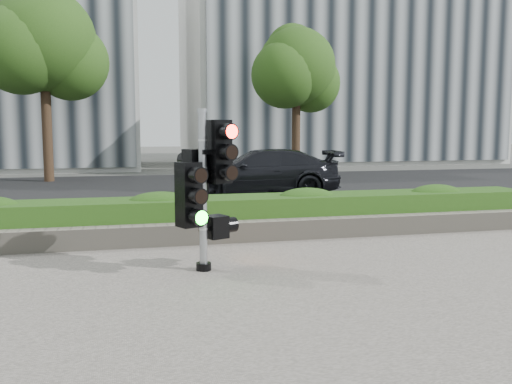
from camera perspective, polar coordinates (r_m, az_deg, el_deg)
ground at (r=7.40m, az=0.73°, el=-8.36°), size 120.00×120.00×0.00m
sidewalk at (r=5.13m, az=8.01°, el=-15.06°), size 16.00×11.00×0.03m
road at (r=17.12m, az=-7.70°, el=0.08°), size 60.00×13.00×0.02m
curb at (r=10.40m, az=-3.64°, el=-3.71°), size 60.00×0.25×0.12m
stone_wall at (r=9.16m, az=-2.26°, el=-4.19°), size 12.00×0.32×0.34m
hedge at (r=9.76m, az=-3.03°, el=-2.53°), size 12.00×1.00×0.68m
building_right at (r=34.64m, az=8.19°, el=13.20°), size 18.00×10.00×12.00m
tree_left at (r=21.88m, az=-21.50°, el=14.30°), size 4.61×4.03×7.34m
tree_right at (r=23.77m, az=4.22°, el=12.69°), size 4.10×3.58×6.53m
traffic_signal at (r=7.22m, az=-5.57°, el=1.07°), size 0.78×0.70×2.15m
car_dark at (r=15.72m, az=0.36°, el=2.08°), size 4.88×2.56×1.35m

